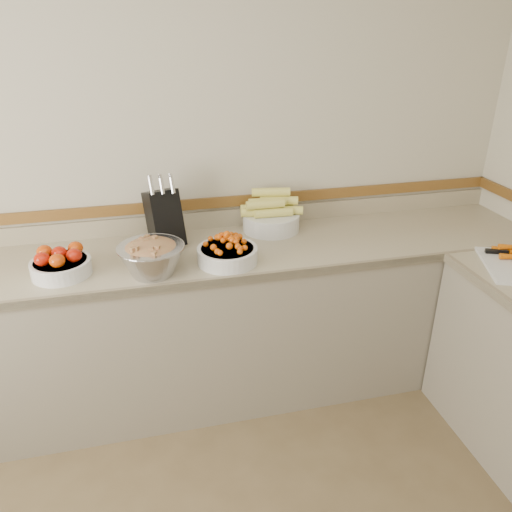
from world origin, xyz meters
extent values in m
plane|color=#BFB79E|center=(0.00, 2.00, 1.30)|extent=(4.00, 0.00, 4.00)
cube|color=tan|center=(0.00, 1.68, 0.88)|extent=(4.00, 0.65, 0.04)
cube|color=gray|center=(0.00, 1.68, 0.43)|extent=(4.00, 0.63, 0.86)
cube|color=#7C6D53|center=(0.00, 1.36, 0.88)|extent=(4.00, 0.02, 0.04)
cube|color=tan|center=(0.00, 1.99, 0.95)|extent=(4.00, 0.02, 0.10)
cube|color=brown|center=(0.00, 1.99, 1.05)|extent=(4.00, 0.02, 0.06)
cube|color=black|center=(-0.03, 1.80, 1.05)|extent=(0.21, 0.24, 0.32)
cylinder|color=silver|center=(-0.09, 1.77, 1.24)|extent=(0.03, 0.04, 0.08)
cylinder|color=silver|center=(-0.03, 1.77, 1.24)|extent=(0.03, 0.04, 0.08)
cylinder|color=silver|center=(0.02, 1.77, 1.24)|extent=(0.03, 0.04, 0.08)
cylinder|color=silver|center=(-0.09, 1.80, 1.24)|extent=(0.03, 0.04, 0.08)
cylinder|color=silver|center=(-0.03, 1.80, 1.24)|extent=(0.03, 0.04, 0.08)
cylinder|color=silver|center=(0.02, 1.80, 1.24)|extent=(0.03, 0.04, 0.08)
cylinder|color=silver|center=(-0.09, 1.83, 1.24)|extent=(0.03, 0.04, 0.08)
cylinder|color=silver|center=(-0.03, 1.83, 1.24)|extent=(0.03, 0.04, 0.08)
cylinder|color=silver|center=(0.02, 1.83, 1.24)|extent=(0.03, 0.04, 0.08)
cylinder|color=silver|center=(-0.54, 1.57, 0.94)|extent=(0.28, 0.28, 0.07)
torus|color=silver|center=(-0.54, 1.57, 0.97)|extent=(0.28, 0.28, 0.01)
cylinder|color=white|center=(-0.54, 1.57, 0.97)|extent=(0.24, 0.24, 0.01)
ellipsoid|color=#B31707|center=(-0.61, 1.54, 1.01)|extent=(0.07, 0.07, 0.06)
ellipsoid|color=#C43C07|center=(-0.54, 1.50, 1.01)|extent=(0.07, 0.07, 0.06)
ellipsoid|color=#B31707|center=(-0.47, 1.54, 1.01)|extent=(0.07, 0.07, 0.06)
ellipsoid|color=#C43C07|center=(-0.61, 1.62, 1.01)|extent=(0.07, 0.07, 0.06)
ellipsoid|color=#B31707|center=(-0.54, 1.59, 1.01)|extent=(0.07, 0.07, 0.06)
ellipsoid|color=#C43C07|center=(-0.47, 1.63, 1.01)|extent=(0.07, 0.07, 0.06)
cylinder|color=silver|center=(0.25, 1.52, 0.94)|extent=(0.30, 0.30, 0.08)
torus|color=silver|center=(0.25, 1.52, 0.97)|extent=(0.30, 0.30, 0.01)
cylinder|color=white|center=(0.25, 1.52, 0.97)|extent=(0.26, 0.26, 0.01)
sphere|color=#CB4A07|center=(0.22, 1.54, 1.04)|extent=(0.03, 0.03, 0.03)
sphere|color=#CB4A07|center=(0.20, 1.52, 1.02)|extent=(0.03, 0.03, 0.03)
sphere|color=#CB4A07|center=(0.27, 1.50, 1.02)|extent=(0.03, 0.03, 0.03)
sphere|color=#CB4A07|center=(0.25, 1.52, 1.05)|extent=(0.03, 0.03, 0.03)
sphere|color=#CB4A07|center=(0.32, 1.58, 1.00)|extent=(0.03, 0.03, 0.03)
sphere|color=#CB4A07|center=(0.20, 1.42, 1.00)|extent=(0.03, 0.03, 0.03)
sphere|color=#CB4A07|center=(0.23, 1.53, 1.03)|extent=(0.03, 0.03, 0.03)
sphere|color=#CB4A07|center=(0.17, 1.59, 1.00)|extent=(0.03, 0.03, 0.03)
sphere|color=#CB4A07|center=(0.27, 1.50, 1.02)|extent=(0.03, 0.03, 0.03)
sphere|color=#CB4A07|center=(0.23, 1.51, 1.04)|extent=(0.03, 0.03, 0.03)
sphere|color=#CB4A07|center=(0.17, 1.58, 1.00)|extent=(0.03, 0.03, 0.03)
sphere|color=#CB4A07|center=(0.23, 1.44, 1.01)|extent=(0.03, 0.03, 0.03)
sphere|color=#CB4A07|center=(0.22, 1.51, 1.02)|extent=(0.03, 0.03, 0.03)
sphere|color=#CB4A07|center=(0.33, 1.58, 1.00)|extent=(0.03, 0.03, 0.03)
sphere|color=#CB4A07|center=(0.20, 1.61, 1.00)|extent=(0.03, 0.03, 0.03)
sphere|color=#CB4A07|center=(0.35, 1.52, 1.00)|extent=(0.03, 0.03, 0.03)
sphere|color=#CB4A07|center=(0.14, 1.54, 1.00)|extent=(0.03, 0.03, 0.03)
sphere|color=#CB4A07|center=(0.34, 1.55, 1.01)|extent=(0.03, 0.03, 0.03)
sphere|color=#CB4A07|center=(0.23, 1.50, 1.04)|extent=(0.03, 0.03, 0.03)
sphere|color=#CB4A07|center=(0.28, 1.52, 1.02)|extent=(0.03, 0.03, 0.03)
sphere|color=#CB4A07|center=(0.17, 1.59, 1.00)|extent=(0.03, 0.03, 0.03)
sphere|color=#CB4A07|center=(0.32, 1.53, 1.02)|extent=(0.03, 0.03, 0.03)
sphere|color=#CB4A07|center=(0.26, 1.55, 1.03)|extent=(0.03, 0.03, 0.03)
sphere|color=#CB4A07|center=(0.35, 1.51, 1.00)|extent=(0.03, 0.03, 0.03)
sphere|color=#CB4A07|center=(0.29, 1.51, 1.02)|extent=(0.03, 0.03, 0.03)
sphere|color=#CB4A07|center=(0.26, 1.55, 1.02)|extent=(0.03, 0.03, 0.03)
sphere|color=#CB4A07|center=(0.28, 1.54, 1.03)|extent=(0.03, 0.03, 0.03)
sphere|color=#CB4A07|center=(0.26, 1.49, 1.02)|extent=(0.03, 0.03, 0.03)
sphere|color=#CB4A07|center=(0.28, 1.48, 1.02)|extent=(0.03, 0.03, 0.03)
sphere|color=#CB4A07|center=(0.23, 1.62, 1.00)|extent=(0.03, 0.03, 0.03)
sphere|color=#CB4A07|center=(0.26, 1.59, 1.01)|extent=(0.03, 0.03, 0.03)
sphere|color=#CB4A07|center=(0.25, 1.47, 1.02)|extent=(0.03, 0.03, 0.03)
sphere|color=#CB4A07|center=(0.29, 1.53, 1.02)|extent=(0.03, 0.03, 0.03)
cylinder|color=silver|center=(0.57, 1.88, 0.95)|extent=(0.32, 0.32, 0.10)
torus|color=silver|center=(0.57, 1.88, 0.99)|extent=(0.32, 0.32, 0.01)
cylinder|color=#D7CD59|center=(0.50, 1.86, 1.02)|extent=(0.22, 0.08, 0.05)
cylinder|color=#D7CD59|center=(0.57, 1.83, 1.02)|extent=(0.22, 0.06, 0.05)
cylinder|color=#D7CD59|center=(0.63, 1.86, 1.02)|extent=(0.22, 0.11, 0.05)
cylinder|color=#D7CD59|center=(0.51, 1.92, 1.02)|extent=(0.22, 0.07, 0.05)
cylinder|color=#D7CD59|center=(0.60, 1.93, 1.02)|extent=(0.22, 0.13, 0.05)
cylinder|color=#D7CD59|center=(0.54, 1.88, 1.07)|extent=(0.22, 0.06, 0.05)
cylinder|color=#D7CD59|center=(0.61, 1.89, 1.07)|extent=(0.22, 0.11, 0.05)
cylinder|color=#D7CD59|center=(0.57, 1.91, 1.11)|extent=(0.22, 0.09, 0.05)
cylinder|color=#D7CD59|center=(0.52, 1.85, 1.07)|extent=(0.21, 0.05, 0.05)
cylinder|color=#B2B2BA|center=(-0.12, 1.48, 0.97)|extent=(0.31, 0.31, 0.15)
torus|color=#B2B2BA|center=(-0.12, 1.48, 1.04)|extent=(0.31, 0.31, 0.01)
ellipsoid|color=#A71323|center=(-0.12, 1.48, 1.03)|extent=(0.26, 0.26, 0.08)
cube|color=#A71323|center=(-0.19, 1.51, 1.05)|extent=(0.03, 0.03, 0.02)
cube|color=#7CAC53|center=(-0.09, 1.41, 1.06)|extent=(0.03, 0.03, 0.02)
cube|color=#A71323|center=(-0.19, 1.42, 1.06)|extent=(0.03, 0.03, 0.02)
cube|color=#7CAC53|center=(-0.10, 1.51, 1.07)|extent=(0.03, 0.03, 0.02)
cube|color=#A71323|center=(-0.12, 1.41, 1.06)|extent=(0.03, 0.03, 0.02)
cube|color=#7CAC53|center=(-0.08, 1.44, 1.05)|extent=(0.03, 0.03, 0.02)
cube|color=#A71323|center=(-0.13, 1.56, 1.06)|extent=(0.03, 0.03, 0.02)
cube|color=#7CAC53|center=(-0.19, 1.47, 1.05)|extent=(0.03, 0.03, 0.02)
cube|color=#A71323|center=(-0.14, 1.50, 1.06)|extent=(0.02, 0.02, 0.02)
cube|color=#7CAC53|center=(-0.10, 1.40, 1.05)|extent=(0.03, 0.03, 0.02)
cube|color=#A71323|center=(-0.11, 1.37, 1.05)|extent=(0.03, 0.03, 0.02)
cube|color=#7CAC53|center=(-0.20, 1.42, 1.06)|extent=(0.03, 0.03, 0.02)
cube|color=#A71323|center=(-0.16, 1.53, 1.06)|extent=(0.03, 0.03, 0.02)
cube|color=#7CAC53|center=(-0.09, 1.49, 1.05)|extent=(0.02, 0.02, 0.02)
cube|color=black|center=(1.59, 1.27, 0.93)|extent=(0.11, 0.06, 0.02)
camera|label=1|loc=(-0.14, -0.68, 2.00)|focal=35.00mm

